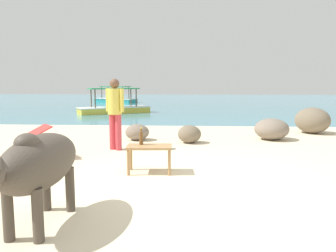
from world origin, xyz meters
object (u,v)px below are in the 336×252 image
Objects in this scene: person_standing at (115,109)px; boat_yellow at (114,108)px; low_bench_table at (149,150)px; boat_teal at (115,99)px; bottle at (141,138)px; deck_chair_far at (46,140)px; cow at (38,164)px.

person_standing is 0.43× the size of boat_yellow.
low_bench_table is 0.21× the size of boat_teal.
bottle is (-0.15, 0.09, 0.20)m from low_bench_table.
bottle is 2.26m from deck_chair_far.
low_bench_table is (0.91, 2.23, -0.30)m from cow.
cow is at bearing 30.10° from person_standing.
boat_yellow is (-0.96, 10.54, -0.13)m from deck_chair_far.
bottle reaches higher than low_bench_table.
cow is 6.23× the size of bottle.
cow is 2.36× the size of low_bench_table.
cow is 4.16m from person_standing.
low_bench_table is 2.42m from deck_chair_far.
person_standing reaches higher than cow.
bottle is 0.08× the size of boat_teal.
boat_teal is (-4.17, 18.93, -0.70)m from person_standing.
boat_teal is at bearing 59.11° from deck_chair_far.
boat_yellow is at bearing 104.87° from bottle.
bottle is at bearing 53.84° from person_standing.
cow reaches higher than bottle.
person_standing is (-1.01, 1.92, 0.56)m from low_bench_table.
bottle is 0.32× the size of deck_chair_far.
boat_teal reaches higher than deck_chair_far.
cow is at bearing -106.97° from deck_chair_far.
deck_chair_far is 1.65m from person_standing.
boat_yellow is at bearing -49.33° from boat_teal.
person_standing reaches higher than boat_yellow.
boat_yellow is (-2.18, 9.58, -0.70)m from person_standing.
person_standing reaches higher than boat_teal.
cow is 13.92m from boat_yellow.
person_standing is (-0.09, 4.15, 0.26)m from cow.
boat_teal and boat_yellow have the same top height.
bottle is 0.08× the size of boat_yellow.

